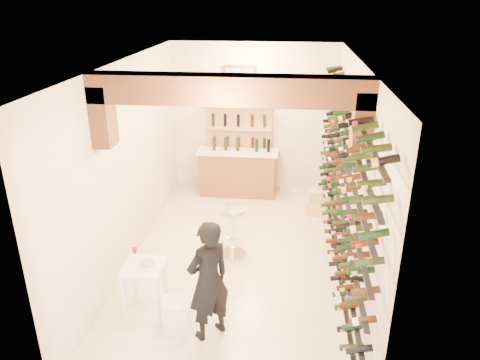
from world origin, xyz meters
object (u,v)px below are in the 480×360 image
(chrome_barstool, at_px, (233,228))
(wine_rack, at_px, (339,177))
(person, at_px, (208,281))
(tasting_table, at_px, (144,274))
(white_stool, at_px, (177,315))
(back_counter, at_px, (238,171))
(crate_lower, at_px, (318,207))

(chrome_barstool, bearing_deg, wine_rack, -3.74)
(wine_rack, xyz_separation_m, person, (-1.69, -1.83, -0.73))
(tasting_table, distance_m, white_stool, 0.69)
(back_counter, relative_size, white_stool, 4.06)
(back_counter, xyz_separation_m, chrome_barstool, (0.20, -2.54, -0.02))
(back_counter, xyz_separation_m, person, (0.14, -4.48, 0.28))
(wine_rack, distance_m, back_counter, 3.38)
(wine_rack, relative_size, person, 3.49)
(tasting_table, xyz_separation_m, white_stool, (0.48, -0.24, -0.43))
(chrome_barstool, height_order, crate_lower, chrome_barstool)
(crate_lower, bearing_deg, tasting_table, -126.40)
(wine_rack, bearing_deg, back_counter, 124.66)
(back_counter, xyz_separation_m, crate_lower, (1.70, -0.80, -0.39))
(person, xyz_separation_m, chrome_barstool, (0.06, 1.93, -0.30))
(person, bearing_deg, chrome_barstool, -135.38)
(back_counter, xyz_separation_m, white_stool, (-0.31, -4.41, -0.32))
(crate_lower, bearing_deg, person, -113.01)
(tasting_table, relative_size, person, 0.58)
(wine_rack, distance_m, person, 2.60)
(tasting_table, relative_size, crate_lower, 2.03)
(tasting_table, distance_m, crate_lower, 4.22)
(back_counter, relative_size, crate_lower, 3.64)
(wine_rack, relative_size, tasting_table, 6.03)
(chrome_barstool, bearing_deg, white_stool, -105.29)
(white_stool, relative_size, person, 0.26)
(back_counter, distance_m, chrome_barstool, 2.55)
(tasting_table, xyz_separation_m, crate_lower, (2.49, 3.38, -0.50))
(wine_rack, height_order, person, wine_rack)
(wine_rack, bearing_deg, chrome_barstool, 176.26)
(person, distance_m, chrome_barstool, 1.96)
(wine_rack, relative_size, back_counter, 3.35)
(wine_rack, distance_m, tasting_table, 3.17)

